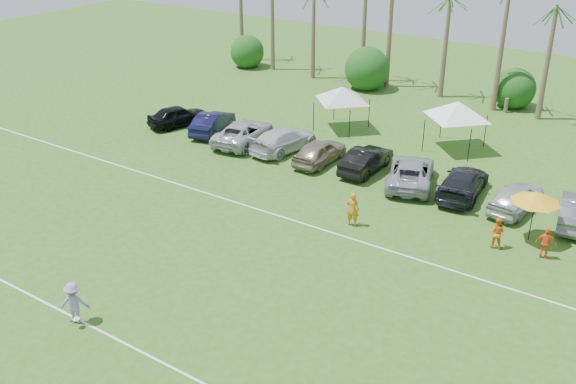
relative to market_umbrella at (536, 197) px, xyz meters
The scene contains 23 objects.
ground 22.95m from the market_umbrella, 124.58° to the right, with size 120.00×120.00×0.00m, color #325D1B.
field_lines 17.03m from the market_umbrella, 140.20° to the right, with size 80.00×12.10×0.01m.
palm_tree_4 26.12m from the market_umbrella, 131.43° to the left, with size 2.40×2.40×8.90m.
bush_tree_0 37.81m from the market_umbrella, 147.69° to the left, with size 4.00×4.00×4.00m.
bush_tree_1 27.71m from the market_umbrella, 133.17° to the left, with size 4.00×4.00×4.00m.
bush_tree_2 21.38m from the market_umbrella, 108.99° to the left, with size 4.00×4.00×4.00m.
sideline_player_a 8.90m from the market_umbrella, 156.39° to the right, with size 0.68×0.45×1.86m, color orange.
sideline_player_b 2.54m from the market_umbrella, 126.34° to the right, with size 0.79×0.62×1.63m, color orange.
sideline_player_c 2.32m from the market_umbrella, 51.53° to the right, with size 0.93×0.39×1.59m, color orange.
canopy_tent_left 18.12m from the market_umbrella, 150.44° to the left, with size 4.50×4.50×3.64m.
canopy_tent_right 12.29m from the market_umbrella, 128.06° to the left, with size 4.75×4.75×3.85m.
market_umbrella is the anchor object (origin of this frame).
frisbee_player 21.57m from the market_umbrella, 128.34° to the right, with size 1.35×1.23×1.82m.
parked_car_0 26.17m from the market_umbrella, behind, with size 1.80×4.47×1.52m, color black.
parked_car_1 23.17m from the market_umbrella, behind, with size 1.61×4.62×1.52m, color black.
parked_car_2 20.10m from the market_umbrella, behind, with size 2.53×5.48×1.52m, color #B1B3B5.
parked_car_3 17.16m from the market_umbrella, 169.54° to the left, with size 2.13×5.25×1.52m, color silver.
parked_car_4 14.09m from the market_umbrella, 169.15° to the left, with size 1.80×4.47×1.52m, color #81745A.
parked_car_5 11.25m from the market_umbrella, 163.88° to the left, with size 1.61×4.62×1.52m, color black.
parked_car_6 8.31m from the market_umbrella, 159.64° to the left, with size 2.53×5.48×1.52m, color #979BA5.
parked_car_7 5.79m from the market_umbrella, 145.66° to the left, with size 2.13×5.25×1.52m, color black.
parked_car_8 3.67m from the market_umbrella, 117.85° to the left, with size 1.80×4.47×1.52m, color #B2B2B5.
parked_car_9 3.74m from the market_umbrella, 63.26° to the left, with size 1.61×4.62×1.52m, color slate.
Camera 1 is at (18.45, -10.89, 15.94)m, focal length 40.00 mm.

